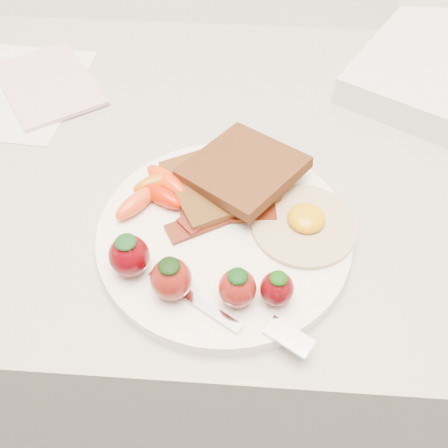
{
  "coord_description": "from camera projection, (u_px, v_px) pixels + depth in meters",
  "views": [
    {
      "loc": [
        0.03,
        1.24,
        1.34
      ],
      "look_at": [
        0.0,
        1.56,
        0.93
      ],
      "focal_mm": 40.0,
      "sensor_mm": 36.0,
      "label": 1
    }
  ],
  "objects": [
    {
      "name": "strawberries",
      "position": [
        190.0,
        275.0,
        0.47
      ],
      "size": [
        0.18,
        0.07,
        0.05
      ],
      "color": "#530108",
      "rests_on": "plate"
    },
    {
      "name": "plate",
      "position": [
        224.0,
        235.0,
        0.53
      ],
      "size": [
        0.27,
        0.27,
        0.02
      ],
      "primitive_type": "cylinder",
      "color": "white",
      "rests_on": "counter"
    },
    {
      "name": "toast_lower",
      "position": [
        218.0,
        183.0,
        0.56
      ],
      "size": [
        0.14,
        0.14,
        0.01
      ],
      "primitive_type": "cube",
      "rotation": [
        0.0,
        0.0,
        0.49
      ],
      "color": "black",
      "rests_on": "plate"
    },
    {
      "name": "toast_upper",
      "position": [
        243.0,
        169.0,
        0.56
      ],
      "size": [
        0.16,
        0.16,
        0.03
      ],
      "primitive_type": "cube",
      "rotation": [
        0.0,
        -0.1,
        -0.66
      ],
      "color": "#33200C",
      "rests_on": "toast_lower"
    },
    {
      "name": "paper_sheet",
      "position": [
        21.0,
        90.0,
        0.7
      ],
      "size": [
        0.17,
        0.22,
        0.0
      ],
      "primitive_type": "cube",
      "rotation": [
        0.0,
        0.0,
        -0.07
      ],
      "color": "silver",
      "rests_on": "counter"
    },
    {
      "name": "fork",
      "position": [
        236.0,
        316.0,
        0.46
      ],
      "size": [
        0.16,
        0.09,
        0.0
      ],
      "color": "#B5BDCC",
      "rests_on": "plate"
    },
    {
      "name": "baby_carrots",
      "position": [
        155.0,
        190.0,
        0.55
      ],
      "size": [
        0.08,
        0.09,
        0.02
      ],
      "color": "#B7580A",
      "rests_on": "plate"
    },
    {
      "name": "counter",
      "position": [
        227.0,
        319.0,
        0.98
      ],
      "size": [
        2.0,
        0.6,
        0.9
      ],
      "primitive_type": "cube",
      "color": "gray",
      "rests_on": "ground"
    },
    {
      "name": "bacon_strips",
      "position": [
        221.0,
        212.0,
        0.54
      ],
      "size": [
        0.12,
        0.1,
        0.01
      ],
      "color": "#431505",
      "rests_on": "plate"
    },
    {
      "name": "notepad",
      "position": [
        48.0,
        84.0,
        0.71
      ],
      "size": [
        0.19,
        0.21,
        0.01
      ],
      "primitive_type": "cube",
      "rotation": [
        0.0,
        0.0,
        0.61
      ],
      "color": "#D2A0AC",
      "rests_on": "paper_sheet"
    },
    {
      "name": "fried_egg",
      "position": [
        304.0,
        223.0,
        0.53
      ],
      "size": [
        0.14,
        0.14,
        0.02
      ],
      "color": "beige",
      "rests_on": "plate"
    }
  ]
}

